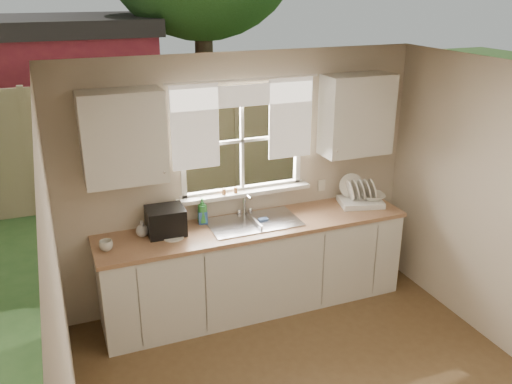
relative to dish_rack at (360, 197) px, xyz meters
name	(u,v)px	position (x,y,z in m)	size (l,w,h in m)	color
room_walls	(352,280)	(-1.20, -1.80, 0.25)	(3.62, 4.02, 2.50)	beige
ceiling	(360,88)	(-1.20, -1.74, 1.51)	(3.60, 4.00, 0.02)	silver
window	(243,157)	(-1.20, 0.27, 0.50)	(1.38, 0.16, 1.06)	white
curtains	(244,113)	(-1.20, 0.21, 0.95)	(1.50, 0.03, 0.81)	white
base_cabinets	(255,267)	(-1.20, -0.06, -0.55)	(3.00, 0.62, 0.87)	silver
countertop	(255,226)	(-1.20, -0.06, -0.10)	(3.04, 0.65, 0.04)	#A07350
upper_cabinet_left	(123,137)	(-2.35, 0.09, 0.86)	(0.70, 0.33, 0.80)	silver
upper_cabinet_right	(357,115)	(-0.05, 0.09, 0.86)	(0.70, 0.33, 0.80)	silver
wall_outlet	(322,185)	(-0.32, 0.25, 0.09)	(0.08, 0.01, 0.12)	beige
sill_jars	(230,191)	(-1.36, 0.20, 0.19)	(0.16, 0.04, 0.06)	brown
sink	(254,229)	(-1.20, -0.02, -0.15)	(0.88, 0.52, 0.40)	#B7B7BC
dish_rack	(360,197)	(0.00, 0.00, 0.00)	(0.50, 0.42, 0.31)	white
bowl	(373,197)	(0.12, -0.05, 0.01)	(0.25, 0.25, 0.06)	silver
soap_bottle_a	(202,211)	(-1.66, 0.15, 0.05)	(0.10, 0.10, 0.26)	#2E8C35
soap_bottle_b	(203,214)	(-1.66, 0.15, 0.02)	(0.09, 0.09, 0.19)	#2F60B0
soap_bottle_c	(142,228)	(-2.26, 0.08, 0.00)	(0.12, 0.12, 0.15)	#EEE0C4
saucer	(173,237)	(-2.01, -0.07, -0.07)	(0.19, 0.19, 0.01)	silver
cup	(106,246)	(-2.60, -0.10, -0.03)	(0.12, 0.12, 0.09)	silver
black_appliance	(166,221)	(-2.04, 0.05, 0.05)	(0.34, 0.30, 0.25)	black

